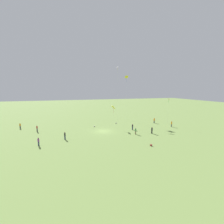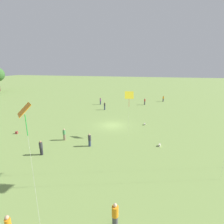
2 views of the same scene
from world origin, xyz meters
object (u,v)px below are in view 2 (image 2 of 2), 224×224
Objects in this scene: person_8 at (163,99)px; kite_3 at (129,96)px; person_7 at (145,101)px; picnic_bag_2 at (160,145)px; person_5 at (90,140)px; person_1 at (41,148)px; person_2 at (64,134)px; person_0 at (100,101)px; kite_1 at (25,119)px; picnic_bag_1 at (145,124)px; person_3 at (105,106)px; picnic_bag_0 at (17,133)px; person_6 at (115,215)px.

person_8 is 0.25× the size of kite_3.
person_7 is 4.01× the size of picnic_bag_2.
person_1 is at bearing -89.54° from person_5.
person_2 is at bearing 109.70° from person_7.
person_0 is 24.18m from person_5.
kite_1 is (-14.35, -6.19, 7.16)m from person_2.
picnic_bag_1 is (13.13, -11.36, -0.73)m from person_1.
person_5 is 26.34m from person_7.
person_0 is at bearing -75.78° from person_1.
picnic_bag_1 and picnic_bag_2 have the same top height.
person_3 is at bearing 154.40° from person_5.
person_2 is 0.25× the size of kite_3.
person_0 reaches higher than person_8.
kite_1 is at bearing -146.69° from person_3.
picnic_bag_0 reaches higher than picnic_bag_2.
person_7 is at bearing 122.03° from kite_3.
person_2 is 17.41m from person_3.
person_6 reaches higher than person_1.
kite_1 is 21.72× the size of picnic_bag_0.
person_0 is 1.00× the size of person_1.
person_5 is at bearing 94.90° from person_2.
picnic_bag_2 is (-21.60, -14.28, -0.75)m from person_0.
person_8 is at bearing 70.00° from person_6.
person_7 is (24.64, -10.00, 0.06)m from person_2.
person_1 is 37.73m from person_8.
person_7 is at bearing 132.42° from person_5.
person_1 is at bearing 36.98° from person_8.
kite_1 is (-44.33, 8.75, 7.17)m from person_8.
person_3 is at bearing -29.16° from picnic_bag_0.
picnic_bag_1 is (-15.87, -0.68, -0.74)m from person_7.
person_3 is at bearing -171.82° from kite_1.
picnic_bag_2 is at bearing 57.45° from person_8.
person_7 is 15.91m from picnic_bag_1.
person_6 reaches higher than person_7.
person_7 is at bearing 18.64° from person_8.
person_7 is at bearing 76.68° from person_6.
person_0 is 1.03× the size of person_5.
person_1 is 1.00× the size of person_7.
kite_3 is at bearing 171.71° from kite_1.
person_1 is 0.27× the size of kite_3.
person_2 is 8.29m from picnic_bag_0.
person_0 reaches higher than picnic_bag_0.
person_3 is (-5.16, -2.53, -0.02)m from person_0.
kite_3 is (-14.06, -7.34, 5.13)m from person_3.
person_0 is 0.27× the size of kite_3.
person_5 is at bearing -132.20° from person_1.
picnic_bag_0 is (-2.81, 16.75, -5.83)m from kite_3.
person_6 is at bearing -124.28° from picnic_bag_0.
kite_3 reaches higher than person_1.
picnic_bag_1 is (20.45, -1.05, -0.75)m from person_6.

